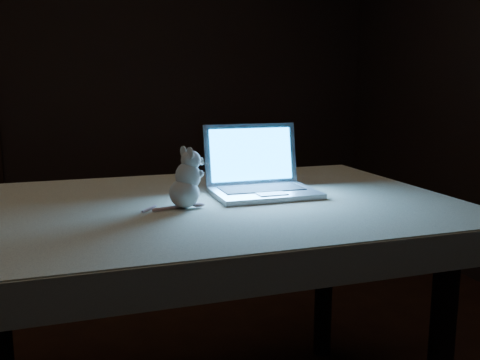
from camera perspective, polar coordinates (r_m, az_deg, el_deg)
name	(u,v)px	position (r m, az deg, el deg)	size (l,w,h in m)	color
back_wall	(81,70)	(4.10, -16.56, 11.15)	(4.50, 0.04, 2.60)	black
table	(201,324)	(1.87, -4.17, -15.10)	(1.55, 1.00, 0.83)	black
tablecloth	(188,218)	(1.74, -5.57, -4.02)	(1.65, 1.10, 0.10)	beige
laptop	(265,161)	(1.80, 2.67, 2.01)	(0.35, 0.30, 0.24)	#AAAAAE
plush_mouse	(184,178)	(1.64, -6.00, 0.23)	(0.14, 0.14, 0.19)	silver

